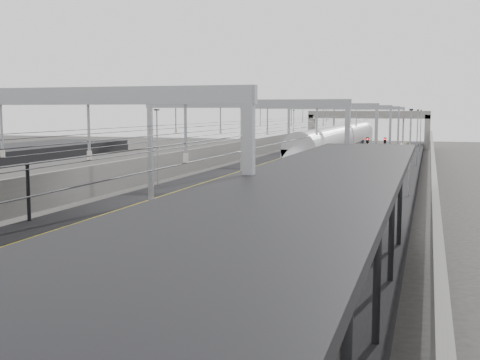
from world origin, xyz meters
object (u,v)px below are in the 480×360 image
Objects in this scene: bench at (355,246)px; train at (338,156)px; signal_green at (310,143)px; overbridge at (368,119)px.

train is at bearing 99.23° from bench.
signal_green is at bearing 109.08° from train.
train is at bearing -70.92° from signal_green.
signal_green is (-6.70, 19.38, 0.32)m from train.
train is 14.20× the size of signal_green.
overbridge is 6.33× the size of signal_green.
overbridge is 48.53m from train.
train reaches higher than bench.
overbridge is 90.06m from bench.
overbridge is 0.45× the size of train.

